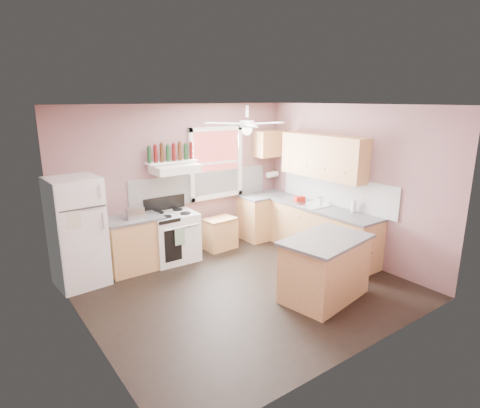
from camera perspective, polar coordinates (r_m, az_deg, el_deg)
floor at (r=6.18m, az=0.91°, el=-12.00°), size 4.50×4.50×0.00m
ceiling at (r=5.52m, az=1.02°, el=13.89°), size 4.50×4.50×0.00m
wall_back at (r=7.38m, az=-8.56°, el=3.40°), size 4.50×0.05×2.70m
wall_right at (r=7.27m, az=15.46°, el=2.85°), size 0.05×4.00×2.70m
wall_left at (r=4.75m, az=-21.58°, el=-3.89°), size 0.05×4.00×2.70m
backsplash_back at (r=7.59m, az=-5.36°, el=2.48°), size 2.90×0.03×0.55m
backsplash_right at (r=7.46m, az=13.39°, el=1.91°), size 0.03×2.60×0.55m
window_view at (r=7.67m, az=-3.49°, el=5.86°), size 1.00×0.02×1.20m
window_frame at (r=7.65m, az=-3.38°, el=5.84°), size 1.16×0.07×1.36m
refrigerator at (r=6.52m, az=-22.15°, el=-3.74°), size 0.75×0.74×1.68m
base_cabinet_left at (r=6.93m, az=-14.81°, el=-5.62°), size 0.90×0.60×0.86m
counter_left at (r=6.79m, az=-15.06°, el=-2.05°), size 0.92×0.62×0.04m
toaster at (r=6.70m, az=-14.75°, el=-1.26°), size 0.28×0.16×0.18m
stove at (r=7.16m, az=-9.46°, el=-4.64°), size 0.81×0.67×0.86m
range_hood at (r=6.99m, az=-9.26°, el=4.99°), size 0.78×0.50×0.14m
bottle_shelf at (r=7.08m, az=-9.74°, el=5.91°), size 0.90×0.26×0.03m
cart at (r=7.65m, az=-2.87°, el=-4.25°), size 0.61×0.43×0.59m
base_cabinet_corner at (r=8.28m, az=3.53°, el=-1.77°), size 1.00×0.60×0.86m
base_cabinet_right at (r=7.45m, az=11.61°, el=-3.96°), size 0.60×2.20×0.86m
counter_corner at (r=8.16m, az=3.58°, el=1.26°), size 1.02×0.62×0.04m
counter_right at (r=7.31m, az=11.74°, el=-0.64°), size 0.62×2.22×0.04m
sink at (r=7.44m, az=10.61°, el=-0.20°), size 0.55×0.45×0.03m
faucet at (r=7.54m, az=11.47°, el=0.54°), size 0.03×0.03×0.14m
upper_cabinet_right at (r=7.37m, az=11.69°, el=6.64°), size 0.33×1.80×0.76m
upper_cabinet_corner at (r=8.22m, az=4.20°, el=8.56°), size 0.60×0.33×0.52m
paper_towel at (r=8.41m, az=4.61°, el=4.22°), size 0.26×0.12×0.12m
island at (r=5.90m, az=11.95°, el=-9.11°), size 1.32×0.96×0.86m
island_top at (r=5.73m, az=12.18°, el=-4.99°), size 1.41×1.04×0.04m
ceiling_fan_hub at (r=5.53m, az=1.01°, el=11.30°), size 0.20×0.20×0.08m
soap_bottle at (r=7.10m, az=15.90°, el=-0.13°), size 0.14×0.14×0.26m
red_caddy at (r=7.64m, az=8.52°, el=0.71°), size 0.21×0.18×0.10m
wine_bottles at (r=7.06m, az=-9.78°, el=7.19°), size 0.86×0.06×0.31m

